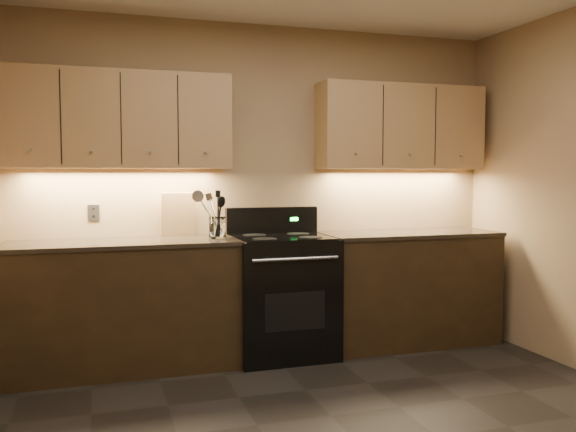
% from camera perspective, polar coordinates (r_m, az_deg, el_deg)
% --- Properties ---
extents(wall_back, '(4.00, 0.04, 2.60)m').
position_cam_1_polar(wall_back, '(4.95, -2.55, 2.70)').
color(wall_back, '#9D885C').
rests_on(wall_back, ground).
extents(counter_left, '(1.62, 0.62, 0.93)m').
position_cam_1_polar(counter_left, '(4.58, -15.05, -8.05)').
color(counter_left, black).
rests_on(counter_left, ground).
extents(counter_right, '(1.46, 0.62, 0.93)m').
position_cam_1_polar(counter_right, '(5.20, 11.11, -6.56)').
color(counter_right, black).
rests_on(counter_right, ground).
extents(stove, '(0.76, 0.68, 1.14)m').
position_cam_1_polar(stove, '(4.76, -0.58, -7.31)').
color(stove, black).
rests_on(stove, ground).
extents(upper_cab_left, '(1.60, 0.30, 0.70)m').
position_cam_1_polar(upper_cab_left, '(4.65, -15.43, 8.64)').
color(upper_cab_left, '#A27251').
rests_on(upper_cab_left, wall_back).
extents(upper_cab_right, '(1.44, 0.30, 0.70)m').
position_cam_1_polar(upper_cab_right, '(5.26, 10.51, 8.16)').
color(upper_cab_right, '#A27251').
rests_on(upper_cab_right, wall_back).
extents(outlet_plate, '(0.08, 0.01, 0.12)m').
position_cam_1_polar(outlet_plate, '(4.79, -17.74, 0.31)').
color(outlet_plate, '#B2B5BA').
rests_on(outlet_plate, wall_back).
extents(utensil_crock, '(0.15, 0.15, 0.16)m').
position_cam_1_polar(utensil_crock, '(4.57, -6.62, -1.15)').
color(utensil_crock, white).
rests_on(utensil_crock, counter_left).
extents(cutting_board, '(0.27, 0.09, 0.34)m').
position_cam_1_polar(cutting_board, '(4.79, -10.23, 0.17)').
color(cutting_board, tan).
rests_on(cutting_board, counter_left).
extents(black_spoon, '(0.09, 0.16, 0.32)m').
position_cam_1_polar(black_spoon, '(4.57, -6.74, 0.06)').
color(black_spoon, black).
rests_on(black_spoon, utensil_crock).
extents(black_turner, '(0.11, 0.15, 0.36)m').
position_cam_1_polar(black_turner, '(4.56, -6.54, 0.33)').
color(black_turner, black).
rests_on(black_turner, utensil_crock).
extents(steel_spatula, '(0.20, 0.11, 0.36)m').
position_cam_1_polar(steel_spatula, '(4.58, -6.22, 0.32)').
color(steel_spatula, silver).
rests_on(steel_spatula, utensil_crock).
extents(steel_skimmer, '(0.27, 0.14, 0.38)m').
position_cam_1_polar(steel_skimmer, '(4.57, -6.17, 0.45)').
color(steel_skimmer, silver).
rests_on(steel_skimmer, utensil_crock).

